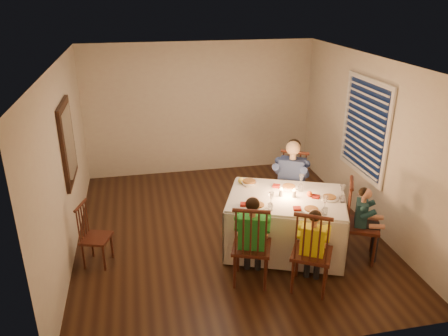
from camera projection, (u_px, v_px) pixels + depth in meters
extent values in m
plane|color=black|center=(226.00, 230.00, 6.83)|extent=(5.00, 5.00, 0.00)
cube|color=beige|center=(65.00, 164.00, 5.92)|extent=(0.02, 5.00, 2.60)
cube|color=beige|center=(369.00, 142.00, 6.75)|extent=(0.02, 5.00, 2.60)
cube|color=beige|center=(200.00, 109.00, 8.60)|extent=(4.50, 0.02, 2.60)
plane|color=white|center=(227.00, 61.00, 5.84)|extent=(5.00, 5.00, 0.00)
cube|color=white|center=(287.00, 198.00, 6.04)|extent=(1.86, 1.61, 0.04)
cube|color=white|center=(287.00, 205.00, 6.71)|extent=(1.50, 0.60, 0.78)
cube|color=white|center=(283.00, 245.00, 5.67)|extent=(1.50, 0.60, 0.78)
cube|color=white|center=(342.00, 228.00, 6.07)|extent=(0.44, 1.09, 0.78)
cube|color=white|center=(230.00, 219.00, 6.31)|extent=(0.44, 1.09, 0.78)
cylinder|color=white|center=(289.00, 187.00, 6.29)|extent=(0.34, 0.34, 0.02)
cylinder|color=white|center=(258.00, 206.00, 5.75)|extent=(0.34, 0.34, 0.02)
cylinder|color=white|center=(311.00, 210.00, 5.64)|extent=(0.34, 0.34, 0.02)
cylinder|color=white|center=(329.00, 198.00, 5.97)|extent=(0.34, 0.34, 0.02)
cylinder|color=silver|center=(281.00, 193.00, 6.02)|extent=(0.06, 0.06, 0.10)
cylinder|color=silver|center=(294.00, 194.00, 6.00)|extent=(0.06, 0.06, 0.10)
sphere|color=yellow|center=(241.00, 180.00, 6.42)|extent=(0.09, 0.09, 0.09)
sphere|color=#E44C13|center=(310.00, 194.00, 6.02)|extent=(0.08, 0.08, 0.08)
imported|color=white|center=(249.00, 183.00, 6.38)|extent=(0.26, 0.26, 0.06)
cube|color=black|center=(68.00, 143.00, 6.12)|extent=(0.05, 0.95, 1.15)
cube|color=white|center=(70.00, 143.00, 6.12)|extent=(0.01, 0.78, 0.98)
cube|color=#0C1833|center=(366.00, 128.00, 6.77)|extent=(0.01, 1.20, 1.40)
cube|color=white|center=(365.00, 128.00, 6.76)|extent=(0.03, 1.34, 1.54)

